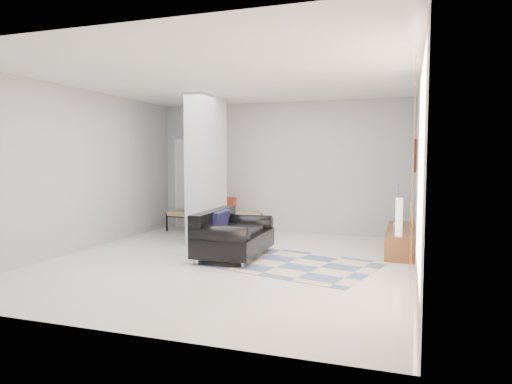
% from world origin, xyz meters
% --- Properties ---
extents(floor, '(6.00, 6.00, 0.00)m').
position_xyz_m(floor, '(0.00, 0.00, 0.00)').
color(floor, white).
rests_on(floor, ground).
extents(ceiling, '(6.00, 6.00, 0.00)m').
position_xyz_m(ceiling, '(0.00, 0.00, 2.80)').
color(ceiling, white).
rests_on(ceiling, wall_back).
extents(wall_back, '(6.00, 0.00, 6.00)m').
position_xyz_m(wall_back, '(0.00, 3.00, 1.40)').
color(wall_back, '#AEB0B3').
rests_on(wall_back, ground).
extents(wall_front, '(6.00, 0.00, 6.00)m').
position_xyz_m(wall_front, '(0.00, -3.00, 1.40)').
color(wall_front, '#AEB0B3').
rests_on(wall_front, ground).
extents(wall_left, '(0.00, 6.00, 6.00)m').
position_xyz_m(wall_left, '(-2.75, 0.00, 1.40)').
color(wall_left, '#AEB0B3').
rests_on(wall_left, ground).
extents(wall_right, '(0.00, 6.00, 6.00)m').
position_xyz_m(wall_right, '(2.75, 0.00, 1.40)').
color(wall_right, '#AEB0B3').
rests_on(wall_right, ground).
extents(partition_column, '(0.35, 1.20, 2.80)m').
position_xyz_m(partition_column, '(-1.10, 1.60, 1.40)').
color(partition_column, silver).
rests_on(partition_column, floor).
extents(hallway_door, '(0.85, 0.06, 2.04)m').
position_xyz_m(hallway_door, '(-2.10, 2.96, 1.02)').
color(hallway_door, white).
rests_on(hallway_door, floor).
extents(curtain, '(0.00, 2.55, 2.55)m').
position_xyz_m(curtain, '(2.67, -1.15, 1.45)').
color(curtain, orange).
rests_on(curtain, wall_right).
extents(wall_art, '(0.04, 0.45, 0.55)m').
position_xyz_m(wall_art, '(2.72, 1.70, 1.65)').
color(wall_art, black).
rests_on(wall_art, wall_right).
extents(media_console, '(0.45, 1.90, 0.80)m').
position_xyz_m(media_console, '(2.52, 1.70, 0.20)').
color(media_console, brown).
rests_on(media_console, floor).
extents(loveseat, '(0.96, 1.60, 0.76)m').
position_xyz_m(loveseat, '(-0.09, 0.34, 0.36)').
color(loveseat, silver).
rests_on(loveseat, floor).
extents(daybed, '(2.03, 1.04, 0.77)m').
position_xyz_m(daybed, '(-1.42, 2.62, 0.41)').
color(daybed, black).
rests_on(daybed, floor).
extents(area_rug, '(2.94, 2.32, 0.01)m').
position_xyz_m(area_rug, '(0.90, 0.19, 0.01)').
color(area_rug, beige).
rests_on(area_rug, floor).
extents(cylinder_lamp, '(0.11, 0.11, 0.59)m').
position_xyz_m(cylinder_lamp, '(2.50, 0.87, 0.70)').
color(cylinder_lamp, white).
rests_on(cylinder_lamp, media_console).
extents(bronze_figurine, '(0.13, 0.13, 0.26)m').
position_xyz_m(bronze_figurine, '(2.47, 2.45, 0.53)').
color(bronze_figurine, '#2E2114').
rests_on(bronze_figurine, media_console).
extents(vase, '(0.19, 0.19, 0.18)m').
position_xyz_m(vase, '(2.47, 1.70, 0.49)').
color(vase, white).
rests_on(vase, media_console).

